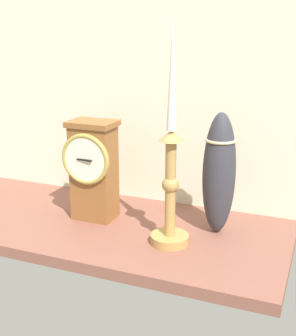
% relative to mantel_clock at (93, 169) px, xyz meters
% --- Properties ---
extents(ground_plane, '(1.00, 0.36, 0.02)m').
position_rel_mantel_clock_xyz_m(ground_plane, '(-0.06, -0.02, -0.13)').
color(ground_plane, brown).
extents(back_wall, '(1.20, 0.02, 0.65)m').
position_rel_mantel_clock_xyz_m(back_wall, '(-0.06, 0.17, 0.21)').
color(back_wall, silver).
rests_on(back_wall, ground_plane).
extents(mantel_clock, '(0.11, 0.08, 0.22)m').
position_rel_mantel_clock_xyz_m(mantel_clock, '(0.00, 0.00, 0.00)').
color(mantel_clock, brown).
rests_on(mantel_clock, ground_plane).
extents(candlestick_tall_left, '(0.08, 0.08, 0.45)m').
position_rel_mantel_clock_xyz_m(candlestick_tall_left, '(0.20, -0.06, 0.03)').
color(candlestick_tall_left, '#B28948').
rests_on(candlestick_tall_left, ground_plane).
extents(tall_ceramic_vase, '(0.07, 0.07, 0.26)m').
position_rel_mantel_clock_xyz_m(tall_ceramic_vase, '(0.28, 0.03, 0.01)').
color(tall_ceramic_vase, '#32323A').
rests_on(tall_ceramic_vase, ground_plane).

